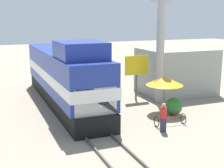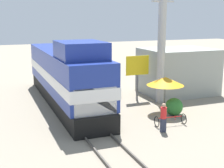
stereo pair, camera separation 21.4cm
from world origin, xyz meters
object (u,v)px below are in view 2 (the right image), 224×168
Objects in this scene: utility_pole at (161,46)px; billboard_sign at (137,68)px; locomotive at (66,76)px; vendor_umbrella at (165,81)px; person_bystander at (163,117)px; bicycle at (170,120)px.

utility_pole reaches higher than billboard_sign.
locomotive is 7.26m from vendor_umbrella.
utility_pole is at bearing 61.51° from person_bystander.
locomotive is 6.13× the size of vendor_umbrella.
billboard_sign reaches higher than bicycle.
billboard_sign is 7.26m from person_bystander.
person_bystander is 1.35m from bicycle.
locomotive is at bearing 141.28° from vendor_umbrella.
person_bystander is (-3.07, -5.66, -3.36)m from utility_pole.
bicycle is (0.96, 0.77, -0.57)m from person_bystander.
billboard_sign is 6.53m from bicycle.
utility_pole is at bearing 66.26° from vendor_umbrella.
person_bystander is at bearing 132.83° from bicycle.
utility_pole reaches higher than vendor_umbrella.
person_bystander is 0.89× the size of bicycle.
utility_pole is 3.43× the size of vendor_umbrella.
bicycle is at bearing 38.68° from person_bystander.
billboard_sign is (-1.35, 1.20, -1.74)m from utility_pole.
bicycle is (4.66, -6.89, -1.79)m from locomotive.
utility_pole is 4.49× the size of bicycle.
locomotive is 8.60m from person_bystander.
vendor_umbrella is at bearing -86.49° from billboard_sign.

